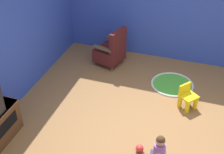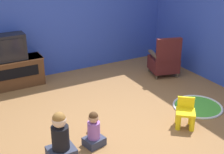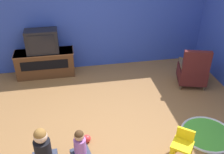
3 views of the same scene
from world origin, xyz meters
name	(u,v)px [view 3 (image 3 of 3)]	position (x,y,z in m)	size (l,w,h in m)	color
ground_plane	(120,133)	(0.00, 0.00, 0.00)	(30.00, 30.00, 0.00)	olive
wall_back	(88,14)	(-0.22, 2.44, 1.26)	(5.55, 0.12, 2.52)	#2D47B2
tv_cabinet	(45,63)	(-1.25, 2.14, 0.30)	(1.26, 0.44, 0.57)	#4C2D19
television	(42,41)	(-1.25, 2.12, 0.82)	(0.67, 0.34, 0.50)	black
black_armchair	(193,71)	(1.76, 1.15, 0.34)	(0.67, 0.67, 0.88)	brown
yellow_kid_chair	(182,147)	(0.77, -0.65, 0.20)	(0.39, 0.39, 0.45)	yellow
play_mat	(207,134)	(1.39, -0.29, 0.01)	(0.86, 0.86, 0.04)	green
child_watching_left	(43,151)	(-1.19, -0.47, 0.30)	(0.36, 0.32, 0.69)	#33384C
child_watching_center	(80,147)	(-0.68, -0.42, 0.23)	(0.31, 0.29, 0.53)	#33384C
toy_ball	(87,139)	(-0.56, -0.10, 0.06)	(0.13, 0.13, 0.13)	red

